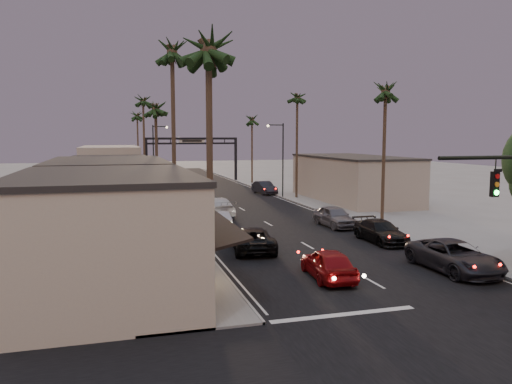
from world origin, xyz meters
TOP-DOWN VIEW (x-y plane):
  - ground at (0.00, 40.00)m, footprint 200.00×200.00m
  - road at (0.00, 45.00)m, footprint 14.00×120.00m
  - sidewalk_left at (-9.50, 52.00)m, footprint 5.00×92.00m
  - sidewalk_right at (9.50, 52.00)m, footprint 5.00×92.00m
  - storefront_near at (-13.00, 12.00)m, footprint 8.00×12.00m
  - storefront_mid at (-13.00, 26.00)m, footprint 8.00×14.00m
  - storefront_far at (-13.00, 42.00)m, footprint 8.00×16.00m
  - storefront_dist at (-13.00, 65.00)m, footprint 8.00×20.00m
  - building_right at (14.00, 40.00)m, footprint 8.00×18.00m
  - arch at (0.00, 70.00)m, footprint 15.20×0.40m
  - streetlight_right at (6.92, 45.00)m, footprint 2.13×0.30m
  - streetlight_left at (-6.92, 58.00)m, footprint 2.13×0.30m
  - palm_la at (-8.60, 9.00)m, footprint 3.20×3.20m
  - palm_lb at (-8.60, 22.00)m, footprint 3.20×3.20m
  - palm_lc at (-8.60, 36.00)m, footprint 3.20×3.20m
  - palm_ld at (-8.60, 55.00)m, footprint 3.20×3.20m
  - palm_ra at (8.60, 24.00)m, footprint 3.20×3.20m
  - palm_rb at (8.60, 44.00)m, footprint 3.20×3.20m
  - palm_rc at (8.60, 64.00)m, footprint 3.20×3.20m
  - palm_far at (-8.30, 78.00)m, footprint 3.20×3.20m
  - oncoming_red at (-1.93, 11.32)m, footprint 2.32×4.90m
  - oncoming_pickup at (-4.04, 18.63)m, footprint 3.31×5.92m
  - oncoming_silver at (-4.42, 27.64)m, footprint 1.50×4.12m
  - oncoming_white at (-3.38, 33.14)m, footprint 2.65×6.16m
  - oncoming_dgrey at (-3.36, 38.64)m, footprint 1.90×4.32m
  - oncoming_grey_far at (-4.76, 52.59)m, footprint 1.78×5.01m
  - curbside_near at (5.34, 10.70)m, footprint 2.85×6.12m
  - curbside_black at (5.39, 18.65)m, footprint 2.16×5.30m
  - curbside_grey at (4.86, 25.12)m, footprint 2.22×5.10m
  - curbside_far at (6.20, 49.41)m, footprint 2.26×5.13m

SIDE VIEW (x-z plane):
  - ground at x=0.00m, z-range 0.00..0.00m
  - road at x=0.00m, z-range -0.01..0.01m
  - sidewalk_left at x=-9.50m, z-range 0.00..0.12m
  - sidewalk_right at x=9.50m, z-range 0.00..0.12m
  - oncoming_silver at x=-4.42m, z-range 0.00..1.35m
  - oncoming_dgrey at x=-3.36m, z-range 0.00..1.45m
  - curbside_black at x=5.39m, z-range 0.00..1.54m
  - oncoming_pickup at x=-4.04m, z-range 0.00..1.56m
  - oncoming_red at x=-1.93m, z-range 0.00..1.62m
  - curbside_far at x=6.20m, z-range 0.00..1.64m
  - oncoming_grey_far at x=-4.76m, z-range 0.00..1.65m
  - curbside_near at x=5.34m, z-range 0.00..1.69m
  - curbside_grey at x=4.86m, z-range 0.00..1.71m
  - oncoming_white at x=-3.38m, z-range 0.00..1.77m
  - storefront_far at x=-13.00m, z-range 0.00..5.00m
  - building_right at x=14.00m, z-range 0.00..5.00m
  - storefront_near at x=-13.00m, z-range 0.00..5.50m
  - storefront_mid at x=-13.00m, z-range 0.00..5.50m
  - storefront_dist at x=-13.00m, z-range 0.00..6.00m
  - streetlight_right at x=6.92m, z-range 0.83..9.83m
  - streetlight_left at x=-6.92m, z-range 0.83..9.83m
  - arch at x=0.00m, z-range 1.90..9.17m
  - palm_lc at x=-8.60m, z-range 4.37..16.57m
  - palm_rc at x=8.60m, z-range 4.37..16.57m
  - palm_la at x=-8.60m, z-range 4.84..18.04m
  - palm_ra at x=8.60m, z-range 4.84..18.04m
  - palm_far at x=-8.30m, z-range 4.84..18.04m
  - palm_ld at x=-8.60m, z-range 5.32..19.52m
  - palm_rb at x=8.60m, z-range 5.32..19.52m
  - palm_lb at x=-8.60m, z-range 5.79..20.99m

